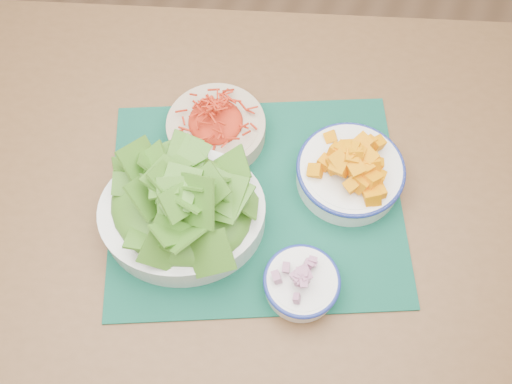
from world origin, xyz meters
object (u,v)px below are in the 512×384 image
placemat (256,201)px  squash_bowl (351,168)px  table (226,214)px  carrot_bowl (216,125)px  lettuce_bowl (181,207)px  onion_bowl (302,282)px

placemat → squash_bowl: (0.13, 0.09, 0.04)m
table → placemat: (0.06, 0.00, 0.09)m
carrot_bowl → lettuce_bowl: bearing=-84.3°
squash_bowl → placemat: bearing=-145.2°
squash_bowl → lettuce_bowl: bearing=-142.7°
onion_bowl → squash_bowl: bearing=86.5°
carrot_bowl → placemat: bearing=-40.6°
placemat → carrot_bowl: bearing=115.7°
placemat → lettuce_bowl: size_ratio=1.46×
lettuce_bowl → squash_bowl: bearing=12.7°
carrot_bowl → onion_bowl: 0.32m
table → lettuce_bowl: (-0.04, -0.08, 0.16)m
placemat → squash_bowl: squash_bowl is taller
lettuce_bowl → onion_bowl: size_ratio=2.41×
lettuce_bowl → onion_bowl: lettuce_bowl is taller
lettuce_bowl → table: bearing=40.3°
placemat → carrot_bowl: 0.15m
placemat → squash_bowl: bearing=11.1°
carrot_bowl → squash_bowl: (0.25, -0.00, 0.01)m
table → lettuce_bowl: bearing=-132.7°
table → lettuce_bowl: size_ratio=4.33×
table → onion_bowl: (0.18, -0.12, 0.13)m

